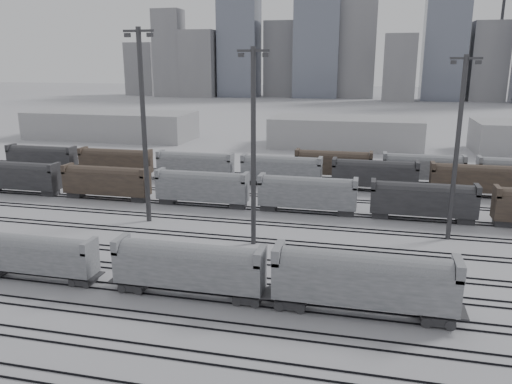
% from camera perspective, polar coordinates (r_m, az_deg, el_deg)
% --- Properties ---
extents(ground, '(900.00, 900.00, 0.00)m').
position_cam_1_polar(ground, '(50.57, -8.42, -12.10)').
color(ground, silver).
rests_on(ground, ground).
extents(tracks, '(220.00, 71.50, 0.16)m').
position_cam_1_polar(tracks, '(65.75, -2.83, -5.41)').
color(tracks, black).
rests_on(tracks, ground).
extents(hopper_car_a, '(13.37, 2.66, 4.78)m').
position_cam_1_polar(hopper_car_a, '(58.09, -23.80, -6.45)').
color(hopper_car_a, '#232426').
rests_on(hopper_car_a, ground).
extents(hopper_car_b, '(15.12, 3.00, 5.41)m').
position_cam_1_polar(hopper_car_b, '(49.87, -7.68, -8.24)').
color(hopper_car_b, '#232426').
rests_on(hopper_car_b, ground).
extents(hopper_car_c, '(16.57, 3.29, 5.93)m').
position_cam_1_polar(hopper_car_c, '(46.81, 12.20, -9.61)').
color(hopper_car_c, '#232426').
rests_on(hopper_car_c, ground).
extents(light_mast_b, '(4.35, 0.70, 27.16)m').
position_cam_1_polar(light_mast_b, '(71.92, -12.73, 7.75)').
color(light_mast_b, '#353538').
rests_on(light_mast_b, ground).
extents(light_mast_c, '(3.90, 0.62, 24.37)m').
position_cam_1_polar(light_mast_c, '(61.05, -0.30, 5.52)').
color(light_mast_c, '#353538').
rests_on(light_mast_c, ground).
extents(light_mast_d, '(3.76, 0.60, 23.51)m').
position_cam_1_polar(light_mast_d, '(67.74, 22.02, 4.97)').
color(light_mast_d, '#353538').
rests_on(light_mast_d, ground).
extents(bg_string_near, '(151.00, 3.00, 5.60)m').
position_cam_1_polar(bg_string_near, '(76.97, 5.87, -0.33)').
color(bg_string_near, gray).
rests_on(bg_string_near, ground).
extents(bg_string_mid, '(151.00, 3.00, 5.60)m').
position_cam_1_polar(bg_string_mid, '(91.95, 13.38, 1.82)').
color(bg_string_mid, '#232426').
rests_on(bg_string_mid, ground).
extents(bg_string_far, '(66.00, 3.00, 5.60)m').
position_cam_1_polar(bg_string_far, '(101.43, 23.33, 2.19)').
color(bg_string_far, '#4E3E31').
rests_on(bg_string_far, ground).
extents(warehouse_left, '(50.00, 18.00, 8.00)m').
position_cam_1_polar(warehouse_left, '(158.20, -16.24, 7.35)').
color(warehouse_left, '#A3A3A6').
rests_on(warehouse_left, ground).
extents(warehouse_mid, '(40.00, 18.00, 8.00)m').
position_cam_1_polar(warehouse_mid, '(138.24, 10.17, 6.72)').
color(warehouse_mid, '#A3A3A6').
rests_on(warehouse_mid, ground).
extents(skyline, '(316.00, 22.40, 95.00)m').
position_cam_1_polar(skyline, '(322.07, 12.62, 16.52)').
color(skyline, gray).
rests_on(skyline, ground).
extents(crane_left, '(42.00, 1.80, 100.00)m').
position_cam_1_polar(crane_left, '(351.54, 6.03, 20.30)').
color(crane_left, '#353538').
rests_on(crane_left, ground).
extents(crane_right, '(42.00, 1.80, 100.00)m').
position_cam_1_polar(crane_right, '(356.28, 26.69, 18.83)').
color(crane_right, '#353538').
rests_on(crane_right, ground).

